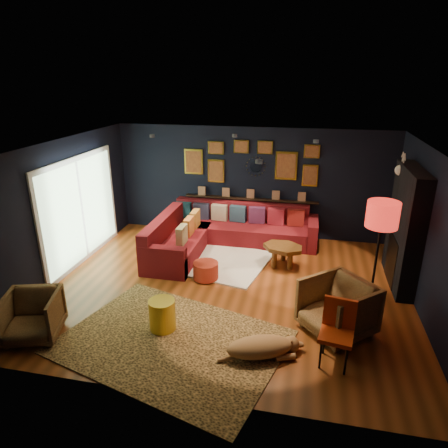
% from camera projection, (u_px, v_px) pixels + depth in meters
% --- Properties ---
extents(floor, '(6.50, 6.50, 0.00)m').
position_uv_depth(floor, '(228.00, 288.00, 7.41)').
color(floor, '#94451B').
rests_on(floor, ground).
extents(room_walls, '(6.50, 6.50, 6.50)m').
position_uv_depth(room_walls, '(228.00, 206.00, 6.85)').
color(room_walls, black).
rests_on(room_walls, ground).
extents(sectional, '(3.41, 2.69, 0.86)m').
position_uv_depth(sectional, '(217.00, 233.00, 9.07)').
color(sectional, maroon).
rests_on(sectional, ground).
extents(ledge, '(3.20, 0.12, 0.04)m').
position_uv_depth(ledge, '(250.00, 199.00, 9.54)').
color(ledge, black).
rests_on(ledge, room_walls).
extents(gallery_wall, '(3.15, 0.04, 1.02)m').
position_uv_depth(gallery_wall, '(251.00, 162.00, 9.26)').
color(gallery_wall, gold).
rests_on(gallery_wall, room_walls).
extents(sunburst_mirror, '(0.47, 0.16, 0.47)m').
position_uv_depth(sunburst_mirror, '(256.00, 167.00, 9.28)').
color(sunburst_mirror, silver).
rests_on(sunburst_mirror, room_walls).
extents(fireplace, '(0.31, 1.60, 2.20)m').
position_uv_depth(fireplace, '(404.00, 232.00, 7.27)').
color(fireplace, black).
rests_on(fireplace, ground).
extents(deer_head, '(0.50, 0.28, 0.45)m').
position_uv_depth(deer_head, '(410.00, 171.00, 7.35)').
color(deer_head, white).
rests_on(deer_head, fireplace).
extents(sliding_door, '(0.06, 2.80, 2.20)m').
position_uv_depth(sliding_door, '(81.00, 210.00, 8.20)').
color(sliding_door, white).
rests_on(sliding_door, ground).
extents(ceiling_spots, '(3.30, 2.50, 0.06)m').
position_uv_depth(ceiling_spots, '(237.00, 142.00, 7.24)').
color(ceiling_spots, black).
rests_on(ceiling_spots, room_walls).
extents(shag_rug, '(2.73, 2.23, 0.03)m').
position_uv_depth(shag_rug, '(209.00, 259.00, 8.52)').
color(shag_rug, white).
rests_on(shag_rug, ground).
extents(leopard_rug, '(3.65, 3.03, 0.02)m').
position_uv_depth(leopard_rug, '(172.00, 342.00, 5.90)').
color(leopard_rug, tan).
rests_on(leopard_rug, ground).
extents(coffee_table, '(0.99, 0.85, 0.42)m').
position_uv_depth(coffee_table, '(283.00, 250.00, 8.12)').
color(coffee_table, brown).
rests_on(coffee_table, shag_rug).
extents(pouf, '(0.49, 0.49, 0.32)m').
position_uv_depth(pouf, '(206.00, 270.00, 7.65)').
color(pouf, '#A42B1B').
rests_on(pouf, shag_rug).
extents(armchair_left, '(0.94, 0.91, 0.79)m').
position_uv_depth(armchair_left, '(32.00, 314.00, 5.89)').
color(armchair_left, '#BA7C42').
rests_on(armchair_left, ground).
extents(armchair_right, '(1.24, 1.25, 0.94)m').
position_uv_depth(armchair_right, '(338.00, 306.00, 5.98)').
color(armchair_right, '#BA7C42').
rests_on(armchair_right, ground).
extents(gold_stool, '(0.41, 0.41, 0.51)m').
position_uv_depth(gold_stool, '(162.00, 315.00, 6.12)').
color(gold_stool, gold).
rests_on(gold_stool, ground).
extents(orange_chair, '(0.50, 0.50, 0.92)m').
position_uv_depth(orange_chair, '(338.00, 327.00, 5.35)').
color(orange_chair, black).
rests_on(orange_chair, ground).
extents(floor_lamp, '(0.51, 0.51, 1.85)m').
position_uv_depth(floor_lamp, '(382.00, 219.00, 6.32)').
color(floor_lamp, black).
rests_on(floor_lamp, ground).
extents(dog, '(1.42, 1.04, 0.40)m').
position_uv_depth(dog, '(260.00, 344.00, 5.53)').
color(dog, '#A77242').
rests_on(dog, leopard_rug).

